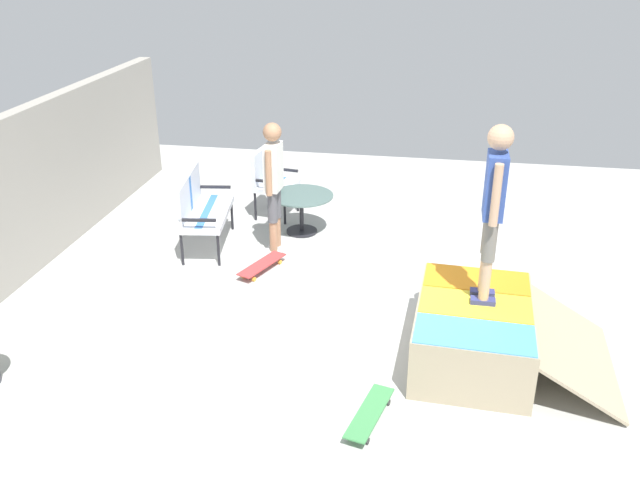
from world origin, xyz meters
TOP-DOWN VIEW (x-y plane):
  - ground_plane at (0.00, 0.00)m, footprint 12.00×12.00m
  - skate_ramp at (-0.60, -1.48)m, footprint 1.72×2.01m
  - patio_bench at (1.49, 2.12)m, footprint 1.32×0.72m
  - patio_chair_near_house at (2.76, 1.46)m, footprint 0.70×0.64m
  - patio_table at (2.19, 0.85)m, footprint 0.90×0.90m
  - person_watching at (1.50, 1.07)m, footprint 0.48×0.26m
  - person_skater at (-0.49, -1.51)m, footprint 0.48×0.24m
  - skateboard_by_bench at (0.91, 1.11)m, footprint 0.82×0.49m
  - skateboard_spare at (-1.75, -0.54)m, footprint 0.82×0.38m

SIDE VIEW (x-z plane):
  - ground_plane at x=0.00m, z-range -0.10..0.00m
  - skateboard_by_bench at x=0.91m, z-range 0.03..0.14m
  - skateboard_spare at x=-1.75m, z-range 0.03..0.14m
  - skate_ramp at x=-0.60m, z-range 0.00..0.62m
  - patio_table at x=2.19m, z-range 0.12..0.69m
  - patio_chair_near_house at x=2.76m, z-range 0.10..1.12m
  - patio_bench at x=1.49m, z-range 0.11..1.13m
  - person_watching at x=1.50m, z-range 0.16..1.93m
  - person_skater at x=-0.49m, z-range 0.78..2.54m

